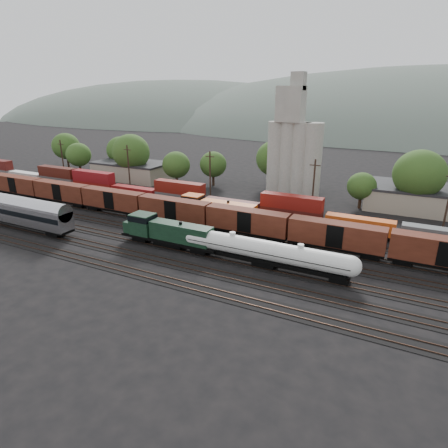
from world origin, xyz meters
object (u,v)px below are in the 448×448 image
at_px(green_locomotive, 165,231).
at_px(passenger_coach, 16,209).
at_px(tank_car_a, 232,245).
at_px(orange_locomotive, 214,209).
at_px(grain_silo, 293,151).

relative_size(green_locomotive, passenger_coach, 0.68).
bearing_deg(tank_car_a, orange_locomotive, 127.00).
relative_size(green_locomotive, grain_silo, 0.63).
xyz_separation_m(passenger_coach, grain_silo, (39.68, 46.00, 7.56)).
height_order(tank_car_a, grain_silo, grain_silo).
bearing_deg(orange_locomotive, grain_silo, 72.92).
bearing_deg(passenger_coach, tank_car_a, 6.63).
height_order(green_locomotive, orange_locomotive, green_locomotive).
height_order(passenger_coach, orange_locomotive, passenger_coach).
height_order(green_locomotive, passenger_coach, passenger_coach).
xyz_separation_m(tank_car_a, orange_locomotive, (-11.30, 15.00, 0.06)).
bearing_deg(tank_car_a, passenger_coach, -173.37).
bearing_deg(passenger_coach, orange_locomotive, 32.26).
bearing_deg(orange_locomotive, tank_car_a, -53.00).
xyz_separation_m(orange_locomotive, grain_silo, (7.99, 26.00, 8.57)).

